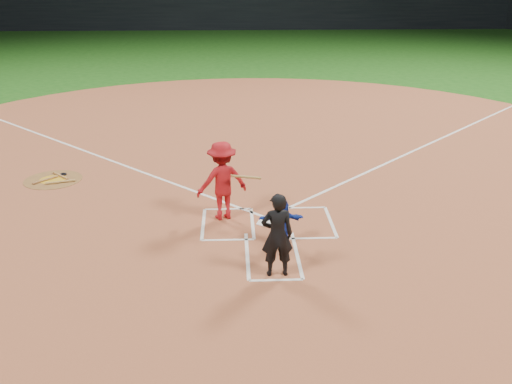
{
  "coord_description": "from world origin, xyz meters",
  "views": [
    {
      "loc": [
        -0.85,
        -12.88,
        5.92
      ],
      "look_at": [
        -0.3,
        -0.4,
        1.0
      ],
      "focal_mm": 40.0,
      "sensor_mm": 36.0,
      "label": 1
    }
  ],
  "objects_px": {
    "on_deck_circle": "(53,180)",
    "umpire": "(277,235)",
    "batter_at_plate": "(222,181)",
    "home_plate": "(267,223)",
    "catcher": "(282,221)"
  },
  "relations": [
    {
      "from": "on_deck_circle",
      "to": "batter_at_plate",
      "type": "bearing_deg",
      "value": -30.34
    },
    {
      "from": "batter_at_plate",
      "to": "umpire",
      "type": "bearing_deg",
      "value": -68.82
    },
    {
      "from": "catcher",
      "to": "umpire",
      "type": "xyz_separation_m",
      "value": [
        -0.22,
        -1.42,
        0.34
      ]
    },
    {
      "from": "catcher",
      "to": "home_plate",
      "type": "bearing_deg",
      "value": -80.01
    },
    {
      "from": "home_plate",
      "to": "on_deck_circle",
      "type": "distance_m",
      "value": 7.07
    },
    {
      "from": "umpire",
      "to": "batter_at_plate",
      "type": "bearing_deg",
      "value": -73.31
    },
    {
      "from": "umpire",
      "to": "batter_at_plate",
      "type": "distance_m",
      "value": 3.15
    },
    {
      "from": "batter_at_plate",
      "to": "catcher",
      "type": "bearing_deg",
      "value": -48.18
    },
    {
      "from": "home_plate",
      "to": "batter_at_plate",
      "type": "bearing_deg",
      "value": -18.91
    },
    {
      "from": "on_deck_circle",
      "to": "umpire",
      "type": "height_order",
      "value": "umpire"
    },
    {
      "from": "on_deck_circle",
      "to": "catcher",
      "type": "height_order",
      "value": "catcher"
    },
    {
      "from": "on_deck_circle",
      "to": "umpire",
      "type": "relative_size",
      "value": 0.95
    },
    {
      "from": "on_deck_circle",
      "to": "batter_at_plate",
      "type": "distance_m",
      "value": 6.0
    },
    {
      "from": "home_plate",
      "to": "batter_at_plate",
      "type": "distance_m",
      "value": 1.53
    },
    {
      "from": "home_plate",
      "to": "catcher",
      "type": "height_order",
      "value": "catcher"
    }
  ]
}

